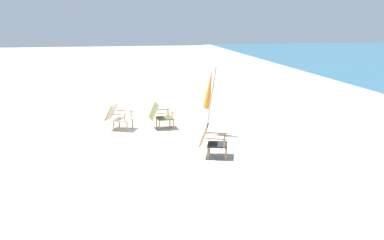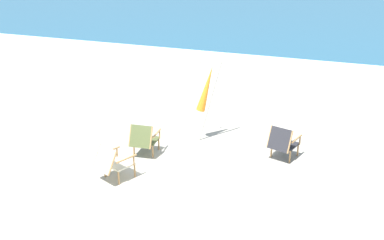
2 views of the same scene
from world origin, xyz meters
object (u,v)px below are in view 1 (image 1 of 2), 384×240
beach_chair_front_right (211,140)px  beach_chair_back_right (118,116)px  beach_chair_front_left (160,115)px  umbrella_furled_orange (209,90)px

beach_chair_front_right → beach_chair_back_right: size_ratio=0.90×
beach_chair_front_left → beach_chair_front_right: bearing=16.8°
beach_chair_front_left → beach_chair_back_right: bearing=-94.1°
beach_chair_back_right → beach_chair_front_right: bearing=34.9°
beach_chair_front_left → umbrella_furled_orange: bearing=50.2°
beach_chair_front_right → umbrella_furled_orange: size_ratio=0.39×
beach_chair_front_right → beach_chair_front_left: 3.21m
beach_chair_front_left → umbrella_furled_orange: 1.94m
beach_chair_front_right → umbrella_furled_orange: umbrella_furled_orange is taller
beach_chair_back_right → umbrella_furled_orange: 3.00m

